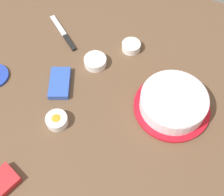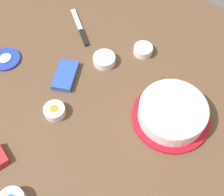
{
  "view_description": "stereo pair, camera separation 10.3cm",
  "coord_description": "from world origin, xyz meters",
  "px_view_note": "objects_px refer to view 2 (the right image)",
  "views": [
    {
      "loc": [
        -0.45,
        -0.35,
        0.92
      ],
      "look_at": [
        0.04,
        -0.11,
        0.04
      ],
      "focal_mm": 45.56,
      "sensor_mm": 36.0,
      "label": 1
    },
    {
      "loc": [
        -0.4,
        -0.44,
        0.92
      ],
      "look_at": [
        0.04,
        -0.11,
        0.04
      ],
      "focal_mm": 45.56,
      "sensor_mm": 36.0,
      "label": 2
    }
  ],
  "objects_px": {
    "spreading_knife": "(81,30)",
    "sprinkle_bowl_orange": "(55,111)",
    "frosted_cake": "(172,112)",
    "frosting_tub_lid": "(6,59)",
    "sprinkle_bowl_rainbow": "(143,50)",
    "sprinkle_bowl_yellow": "(104,59)",
    "candy_box_lower": "(66,75)"
  },
  "relations": [
    {
      "from": "sprinkle_bowl_orange",
      "to": "sprinkle_bowl_rainbow",
      "type": "bearing_deg",
      "value": -12.72
    },
    {
      "from": "spreading_knife",
      "to": "candy_box_lower",
      "type": "xyz_separation_m",
      "value": [
        -0.23,
        -0.11,
        0.01
      ]
    },
    {
      "from": "sprinkle_bowl_rainbow",
      "to": "sprinkle_bowl_yellow",
      "type": "height_order",
      "value": "same"
    },
    {
      "from": "frosting_tub_lid",
      "to": "sprinkle_bowl_rainbow",
      "type": "height_order",
      "value": "sprinkle_bowl_rainbow"
    },
    {
      "from": "frosting_tub_lid",
      "to": "candy_box_lower",
      "type": "relative_size",
      "value": 0.85
    },
    {
      "from": "frosted_cake",
      "to": "sprinkle_bowl_orange",
      "type": "height_order",
      "value": "frosted_cake"
    },
    {
      "from": "frosted_cake",
      "to": "spreading_knife",
      "type": "relative_size",
      "value": 1.37
    },
    {
      "from": "sprinkle_bowl_orange",
      "to": "frosting_tub_lid",
      "type": "bearing_deg",
      "value": 79.17
    },
    {
      "from": "frosting_tub_lid",
      "to": "sprinkle_bowl_orange",
      "type": "distance_m",
      "value": 0.34
    },
    {
      "from": "sprinkle_bowl_rainbow",
      "to": "sprinkle_bowl_orange",
      "type": "bearing_deg",
      "value": 167.28
    },
    {
      "from": "frosting_tub_lid",
      "to": "sprinkle_bowl_orange",
      "type": "xyz_separation_m",
      "value": [
        -0.06,
        -0.33,
        0.01
      ]
    },
    {
      "from": "sprinkle_bowl_rainbow",
      "to": "candy_box_lower",
      "type": "distance_m",
      "value": 0.34
    },
    {
      "from": "spreading_knife",
      "to": "sprinkle_bowl_yellow",
      "type": "bearing_deg",
      "value": -112.46
    },
    {
      "from": "frosted_cake",
      "to": "frosting_tub_lid",
      "type": "xyz_separation_m",
      "value": [
        -0.17,
        0.68,
        -0.04
      ]
    },
    {
      "from": "frosting_tub_lid",
      "to": "sprinkle_bowl_orange",
      "type": "relative_size",
      "value": 1.54
    },
    {
      "from": "spreading_knife",
      "to": "sprinkle_bowl_orange",
      "type": "distance_m",
      "value": 0.42
    },
    {
      "from": "candy_box_lower",
      "to": "sprinkle_bowl_rainbow",
      "type": "bearing_deg",
      "value": -57.22
    },
    {
      "from": "sprinkle_bowl_rainbow",
      "to": "candy_box_lower",
      "type": "height_order",
      "value": "sprinkle_bowl_rainbow"
    },
    {
      "from": "frosting_tub_lid",
      "to": "sprinkle_bowl_yellow",
      "type": "height_order",
      "value": "sprinkle_bowl_yellow"
    },
    {
      "from": "frosting_tub_lid",
      "to": "spreading_knife",
      "type": "distance_m",
      "value": 0.34
    },
    {
      "from": "sprinkle_bowl_yellow",
      "to": "candy_box_lower",
      "type": "height_order",
      "value": "sprinkle_bowl_yellow"
    },
    {
      "from": "sprinkle_bowl_rainbow",
      "to": "candy_box_lower",
      "type": "relative_size",
      "value": 0.56
    },
    {
      "from": "frosted_cake",
      "to": "frosting_tub_lid",
      "type": "height_order",
      "value": "frosted_cake"
    },
    {
      "from": "spreading_knife",
      "to": "sprinkle_bowl_yellow",
      "type": "xyz_separation_m",
      "value": [
        -0.08,
        -0.19,
        0.01
      ]
    },
    {
      "from": "sprinkle_bowl_yellow",
      "to": "candy_box_lower",
      "type": "bearing_deg",
      "value": 152.69
    },
    {
      "from": "spreading_knife",
      "to": "sprinkle_bowl_orange",
      "type": "relative_size",
      "value": 2.64
    },
    {
      "from": "frosted_cake",
      "to": "sprinkle_bowl_rainbow",
      "type": "height_order",
      "value": "frosted_cake"
    },
    {
      "from": "frosting_tub_lid",
      "to": "sprinkle_bowl_yellow",
      "type": "distance_m",
      "value": 0.41
    },
    {
      "from": "frosted_cake",
      "to": "sprinkle_bowl_yellow",
      "type": "relative_size",
      "value": 3.1
    },
    {
      "from": "frosted_cake",
      "to": "sprinkle_bowl_orange",
      "type": "relative_size",
      "value": 3.62
    },
    {
      "from": "frosted_cake",
      "to": "sprinkle_bowl_yellow",
      "type": "distance_m",
      "value": 0.36
    },
    {
      "from": "frosted_cake",
      "to": "sprinkle_bowl_yellow",
      "type": "bearing_deg",
      "value": 79.88
    }
  ]
}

